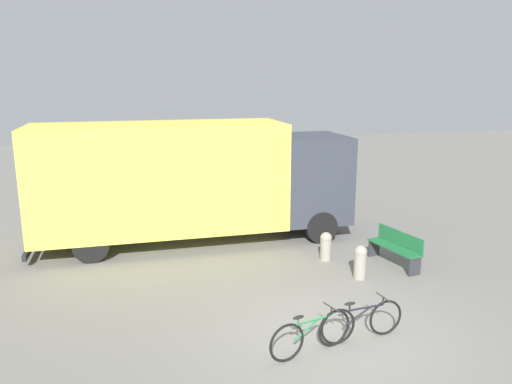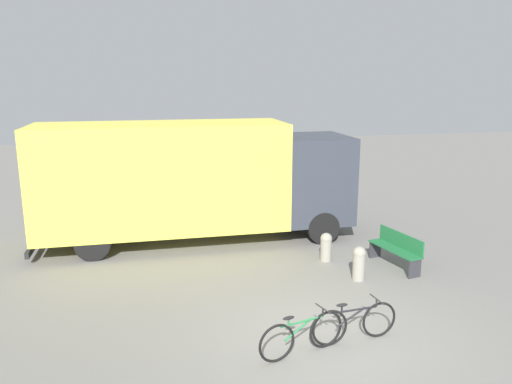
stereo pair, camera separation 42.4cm
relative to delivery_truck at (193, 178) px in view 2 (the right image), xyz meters
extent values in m
plane|color=slate|center=(1.71, -6.14, -1.86)|extent=(60.00, 60.00, 0.00)
cube|color=#EAE04C|center=(-0.84, 0.00, 0.07)|extent=(6.80, 2.31, 2.94)
cube|color=#333842|center=(3.54, 0.00, -0.15)|extent=(1.96, 2.22, 2.50)
cube|color=black|center=(-4.29, 0.00, -1.61)|extent=(0.10, 2.19, 0.16)
cylinder|color=black|center=(3.54, 0.99, -1.40)|extent=(0.92, 0.28, 0.92)
cylinder|color=black|center=(3.54, -1.00, -1.40)|extent=(0.92, 0.28, 0.92)
cylinder|color=black|center=(-2.71, 0.99, -1.40)|extent=(0.92, 0.28, 0.92)
cylinder|color=black|center=(-2.71, -0.99, -1.40)|extent=(0.92, 0.28, 0.92)
cube|color=#1E6638|center=(4.64, -3.14, -1.39)|extent=(0.71, 1.65, 0.04)
cube|color=#1E6638|center=(4.82, -3.10, -1.20)|extent=(0.35, 1.58, 0.41)
cube|color=#2D2D33|center=(4.79, -3.88, -1.64)|extent=(0.34, 0.12, 0.45)
cube|color=#2D2D33|center=(4.49, -2.40, -1.64)|extent=(0.34, 0.12, 0.45)
torus|color=black|center=(0.70, -6.63, -1.52)|extent=(0.66, 0.22, 0.68)
torus|color=black|center=(1.65, -6.36, -1.52)|extent=(0.66, 0.22, 0.68)
cylinder|color=#26723F|center=(1.18, -6.50, -1.25)|extent=(0.82, 0.26, 0.04)
cylinder|color=#26723F|center=(1.11, -6.52, -1.38)|extent=(0.55, 0.18, 0.32)
cylinder|color=#26723F|center=(0.92, -6.57, -1.20)|extent=(0.03, 0.03, 0.11)
ellipsoid|color=black|center=(0.92, -6.57, -1.12)|extent=(0.24, 0.15, 0.05)
cylinder|color=black|center=(1.58, -6.38, -1.18)|extent=(0.03, 0.03, 0.14)
cylinder|color=black|center=(1.58, -6.38, -1.11)|extent=(0.14, 0.43, 0.02)
torus|color=black|center=(1.74, -6.33, -1.52)|extent=(0.68, 0.11, 0.68)
torus|color=black|center=(2.72, -6.23, -1.52)|extent=(0.68, 0.11, 0.68)
cylinder|color=black|center=(2.23, -6.28, -1.25)|extent=(0.84, 0.12, 0.04)
cylinder|color=black|center=(2.16, -6.29, -1.38)|extent=(0.56, 0.09, 0.32)
cylinder|color=black|center=(1.96, -6.31, -1.20)|extent=(0.03, 0.03, 0.11)
ellipsoid|color=black|center=(1.96, -6.31, -1.12)|extent=(0.23, 0.11, 0.05)
cylinder|color=black|center=(2.65, -6.24, -1.18)|extent=(0.03, 0.03, 0.14)
cylinder|color=black|center=(2.65, -6.24, -1.11)|extent=(0.07, 0.44, 0.02)
cylinder|color=gray|center=(3.45, -3.70, -1.53)|extent=(0.29, 0.29, 0.66)
sphere|color=gray|center=(3.45, -3.70, -1.20)|extent=(0.30, 0.30, 0.30)
cylinder|color=gray|center=(3.14, -2.35, -1.57)|extent=(0.29, 0.29, 0.59)
sphere|color=gray|center=(3.14, -2.35, -1.27)|extent=(0.30, 0.30, 0.30)
camera|label=1|loc=(-1.66, -13.72, 2.74)|focal=35.00mm
camera|label=2|loc=(-1.24, -13.81, 2.74)|focal=35.00mm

